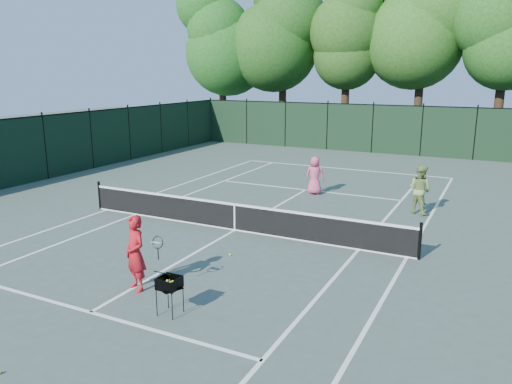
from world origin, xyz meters
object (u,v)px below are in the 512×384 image
at_px(player_green, 420,190).
at_px(loose_ball_near_cart, 0,372).
at_px(player_pink, 315,175).
at_px(ball_hopper, 169,283).
at_px(coach, 135,253).
at_px(loose_ball_midcourt, 230,255).

xyz_separation_m(player_green, loose_ball_near_cart, (-4.75, -13.55, -0.86)).
bearing_deg(loose_ball_near_cart, player_pink, 88.74).
bearing_deg(ball_hopper, player_pink, 118.43).
bearing_deg(loose_ball_near_cart, ball_hopper, 67.18).
height_order(player_pink, loose_ball_near_cart, player_pink).
bearing_deg(loose_ball_near_cart, coach, 91.96).
height_order(player_green, ball_hopper, player_green).
bearing_deg(player_pink, player_green, 154.28).
distance_m(ball_hopper, loose_ball_midcourt, 3.69).
relative_size(player_green, loose_ball_midcourt, 26.32).
xyz_separation_m(ball_hopper, loose_ball_near_cart, (-1.31, -3.11, -0.67)).
bearing_deg(ball_hopper, coach, 179.12).
bearing_deg(coach, player_pink, 110.64).
xyz_separation_m(coach, player_green, (4.88, 9.79, -0.02)).
distance_m(loose_ball_near_cart, loose_ball_midcourt, 6.73).
bearing_deg(loose_ball_midcourt, loose_ball_near_cart, -96.31).
relative_size(coach, loose_ball_midcourt, 26.81).
distance_m(coach, player_green, 10.94).
bearing_deg(ball_hopper, loose_ball_near_cart, -89.27).
bearing_deg(loose_ball_midcourt, player_pink, 93.00).
bearing_deg(loose_ball_midcourt, ball_hopper, -81.00).
xyz_separation_m(coach, loose_ball_midcourt, (0.87, 2.93, -0.88)).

